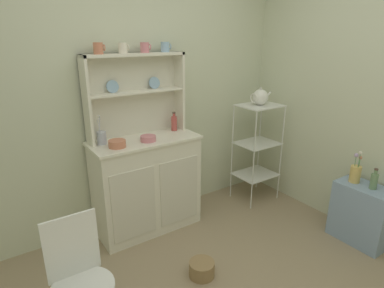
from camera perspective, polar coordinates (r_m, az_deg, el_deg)
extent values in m
cube|color=beige|center=(3.11, -9.82, 8.21)|extent=(3.84, 0.05, 2.50)
cube|color=silver|center=(3.11, -8.02, -7.13)|extent=(0.96, 0.42, 0.91)
cube|color=beige|center=(2.87, -10.21, -10.60)|extent=(0.40, 0.01, 0.64)
cube|color=beige|center=(3.06, -2.25, -8.36)|extent=(0.40, 0.01, 0.64)
cube|color=white|center=(2.94, -8.40, 0.68)|extent=(0.99, 0.45, 0.02)
cube|color=silver|center=(3.03, -10.44, 8.58)|extent=(0.92, 0.02, 0.74)
cube|color=silver|center=(2.80, -18.21, 7.15)|extent=(0.02, 0.18, 0.74)
cube|color=silver|center=(3.16, -2.31, 9.31)|extent=(0.02, 0.18, 0.74)
cube|color=silver|center=(2.95, -9.84, 9.08)|extent=(0.88, 0.16, 0.02)
cube|color=silver|center=(2.91, -10.20, 15.34)|extent=(0.92, 0.18, 0.02)
cylinder|color=#8EB2D1|center=(2.90, -13.90, 9.85)|extent=(0.11, 0.03, 0.11)
cylinder|color=#8EB2D1|center=(3.06, -6.68, 10.71)|extent=(0.11, 0.03, 0.11)
cylinder|color=silver|center=(3.42, 10.87, -3.13)|extent=(0.01, 0.01, 1.10)
cylinder|color=silver|center=(3.71, 15.51, -1.70)|extent=(0.01, 0.01, 1.10)
cylinder|color=silver|center=(3.65, 7.12, -1.51)|extent=(0.01, 0.01, 1.10)
cylinder|color=silver|center=(3.93, 11.78, -0.29)|extent=(0.01, 0.01, 1.10)
cube|color=silver|center=(3.52, 11.92, 6.70)|extent=(0.44, 0.36, 0.01)
cube|color=silver|center=(3.63, 11.47, 0.14)|extent=(0.44, 0.36, 0.01)
cube|color=silver|center=(3.77, 11.11, -5.25)|extent=(0.44, 0.36, 0.01)
cube|color=#849EBC|center=(3.34, 27.86, -10.90)|extent=(0.28, 0.48, 0.54)
cube|color=white|center=(2.06, -20.53, -16.64)|extent=(0.31, 0.02, 0.40)
cylinder|color=#93754C|center=(2.71, 1.75, -21.25)|extent=(0.20, 0.20, 0.12)
cylinder|color=#C67556|center=(2.80, -16.29, 15.96)|extent=(0.08, 0.08, 0.09)
torus|color=#C67556|center=(2.81, -15.33, 16.15)|extent=(0.01, 0.05, 0.05)
cylinder|color=silver|center=(2.87, -12.17, 16.30)|extent=(0.07, 0.07, 0.09)
torus|color=silver|center=(2.89, -11.28, 16.45)|extent=(0.01, 0.05, 0.05)
cylinder|color=#D17A84|center=(2.95, -8.38, 16.56)|extent=(0.08, 0.08, 0.09)
torus|color=#D17A84|center=(2.98, -7.51, 16.70)|extent=(0.01, 0.05, 0.05)
cylinder|color=#8EB2D1|center=(3.05, -4.79, 16.76)|extent=(0.08, 0.08, 0.09)
torus|color=#8EB2D1|center=(3.07, -3.97, 16.88)|extent=(0.01, 0.05, 0.05)
cylinder|color=#C67556|center=(2.76, -13.13, 0.05)|extent=(0.14, 0.14, 0.06)
cylinder|color=#D17A84|center=(2.87, -7.77, 0.98)|extent=(0.14, 0.14, 0.05)
cylinder|color=#B74C47|center=(3.16, -3.19, 3.64)|extent=(0.06, 0.06, 0.14)
cylinder|color=#B74C47|center=(3.13, -3.22, 5.16)|extent=(0.03, 0.03, 0.03)
cylinder|color=#4C382D|center=(3.13, -3.22, 5.55)|extent=(0.03, 0.03, 0.01)
cylinder|color=#B2B7C6|center=(2.86, -15.71, 1.05)|extent=(0.08, 0.08, 0.11)
cylinder|color=silver|center=(2.86, -16.03, 2.83)|extent=(0.02, 0.01, 0.20)
ellipsoid|color=silver|center=(2.83, -16.22, 4.86)|extent=(0.02, 0.01, 0.01)
cylinder|color=silver|center=(2.82, -16.04, 2.41)|extent=(0.03, 0.02, 0.18)
ellipsoid|color=silver|center=(2.79, -16.21, 4.28)|extent=(0.02, 0.01, 0.01)
cylinder|color=silver|center=(2.86, -16.15, 2.81)|extent=(0.03, 0.02, 0.20)
ellipsoid|color=silver|center=(2.83, -16.34, 4.83)|extent=(0.02, 0.01, 0.01)
sphere|color=white|center=(3.51, 12.02, 8.13)|extent=(0.17, 0.17, 0.17)
sphere|color=silver|center=(3.49, 12.12, 9.63)|extent=(0.02, 0.02, 0.02)
cylinder|color=white|center=(3.58, 13.31, 8.47)|extent=(0.09, 0.02, 0.07)
torus|color=white|center=(3.44, 10.90, 8.00)|extent=(0.01, 0.10, 0.10)
cylinder|color=#DBB760|center=(3.25, 26.95, -4.78)|extent=(0.09, 0.09, 0.15)
cylinder|color=#4C844C|center=(3.19, 27.50, -2.70)|extent=(0.00, 0.01, 0.16)
sphere|color=silver|center=(3.16, 27.71, -1.39)|extent=(0.03, 0.03, 0.03)
cylinder|color=#4C844C|center=(3.21, 27.55, -3.03)|extent=(0.00, 0.01, 0.10)
sphere|color=#C67556|center=(3.20, 27.69, -2.16)|extent=(0.03, 0.03, 0.03)
cylinder|color=#4C844C|center=(3.22, 26.97, -2.78)|extent=(0.00, 0.01, 0.12)
sphere|color=#B79ECC|center=(3.20, 27.13, -1.79)|extent=(0.04, 0.04, 0.04)
cylinder|color=#6B8C60|center=(3.18, 29.53, -5.81)|extent=(0.06, 0.06, 0.14)
cylinder|color=#6B8C60|center=(3.15, 29.79, -4.35)|extent=(0.03, 0.03, 0.04)
cylinder|color=#4C382D|center=(3.14, 29.86, -3.92)|extent=(0.03, 0.03, 0.01)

